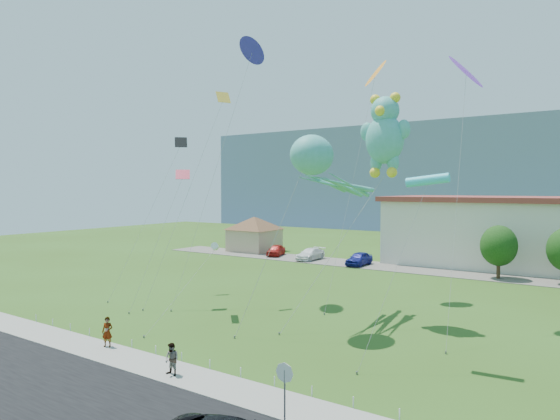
# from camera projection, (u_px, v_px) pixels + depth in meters

# --- Properties ---
(ground) EXTENTS (160.00, 160.00, 0.00)m
(ground) POSITION_uv_depth(u_px,v_px,m) (186.00, 351.00, 28.01)
(ground) COLOR #2F4C15
(ground) RESTS_ON ground
(road) EXTENTS (80.00, 8.00, 0.06)m
(road) POSITION_uv_depth(u_px,v_px,m) (52.00, 401.00, 21.40)
(road) COLOR black
(road) RESTS_ON ground
(sidewalk) EXTENTS (80.00, 2.50, 0.10)m
(sidewalk) POSITION_uv_depth(u_px,v_px,m) (147.00, 365.00, 25.74)
(sidewalk) COLOR gray
(sidewalk) RESTS_ON ground
(parking_strip) EXTENTS (70.00, 6.00, 0.06)m
(parking_strip) POSITION_uv_depth(u_px,v_px,m) (406.00, 268.00, 56.90)
(parking_strip) COLOR #59544C
(parking_strip) RESTS_ON ground
(hill_ridge) EXTENTS (160.00, 50.00, 25.00)m
(hill_ridge) POSITION_uv_depth(u_px,v_px,m) (525.00, 175.00, 126.54)
(hill_ridge) COLOR slate
(hill_ridge) RESTS_ON ground
(pavilion) EXTENTS (9.20, 9.20, 5.00)m
(pavilion) POSITION_uv_depth(u_px,v_px,m) (254.00, 231.00, 72.75)
(pavilion) COLOR tan
(pavilion) RESTS_ON ground
(stop_sign) EXTENTS (0.80, 0.07, 2.50)m
(stop_sign) POSITION_uv_depth(u_px,v_px,m) (285.00, 378.00, 19.11)
(stop_sign) COLOR slate
(stop_sign) RESTS_ON ground
(rope_fence) EXTENTS (26.05, 0.05, 0.50)m
(rope_fence) POSITION_uv_depth(u_px,v_px,m) (168.00, 353.00, 26.92)
(rope_fence) COLOR white
(rope_fence) RESTS_ON ground
(tree_near) EXTENTS (3.60, 3.60, 5.47)m
(tree_near) POSITION_uv_depth(u_px,v_px,m) (499.00, 246.00, 50.31)
(tree_near) COLOR #3F2B19
(tree_near) RESTS_ON ground
(pedestrian_left) EXTENTS (0.74, 0.65, 1.71)m
(pedestrian_left) POSITION_uv_depth(u_px,v_px,m) (107.00, 332.00, 28.50)
(pedestrian_left) COLOR gray
(pedestrian_left) RESTS_ON sidewalk
(pedestrian_right) EXTENTS (0.77, 0.60, 1.56)m
(pedestrian_right) POSITION_uv_depth(u_px,v_px,m) (172.00, 359.00, 24.14)
(pedestrian_right) COLOR gray
(pedestrian_right) RESTS_ON sidewalk
(parked_car_red) EXTENTS (3.01, 4.68, 1.48)m
(parked_car_red) POSITION_uv_depth(u_px,v_px,m) (276.00, 250.00, 67.56)
(parked_car_red) COLOR #A91914
(parked_car_red) RESTS_ON parking_strip
(parked_car_white) EXTENTS (2.09, 5.03, 1.45)m
(parked_car_white) POSITION_uv_depth(u_px,v_px,m) (310.00, 254.00, 63.69)
(parked_car_white) COLOR white
(parked_car_white) RESTS_ON parking_strip
(parked_car_blue) EXTENTS (1.86, 4.62, 1.57)m
(parked_car_blue) POSITION_uv_depth(u_px,v_px,m) (359.00, 259.00, 59.11)
(parked_car_blue) COLOR navy
(parked_car_blue) RESTS_ON parking_strip
(octopus_kite) EXTENTS (4.30, 10.99, 12.59)m
(octopus_kite) POSITION_uv_depth(u_px,v_px,m) (322.00, 168.00, 32.87)
(octopus_kite) COLOR teal
(octopus_kite) RESTS_ON ground
(teddy_bear_kite) EXTENTS (5.84, 8.19, 15.66)m
(teddy_bear_kite) POSITION_uv_depth(u_px,v_px,m) (385.00, 133.00, 34.15)
(teddy_bear_kite) COLOR teal
(teddy_bear_kite) RESTS_ON ground
(small_kite_orange) EXTENTS (1.80, 9.47, 19.69)m
(small_kite_orange) POSITION_uv_depth(u_px,v_px,m) (374.00, 79.00, 42.35)
(small_kite_orange) COLOR orange
(small_kite_orange) RESTS_ON ground
(small_kite_yellow) EXTENTS (3.20, 7.07, 17.00)m
(small_kite_yellow) POSITION_uv_depth(u_px,v_px,m) (213.00, 125.00, 40.00)
(small_kite_yellow) COLOR gold
(small_kite_yellow) RESTS_ON ground
(small_kite_black) EXTENTS (1.36, 8.26, 13.79)m
(small_kite_black) POSITION_uv_depth(u_px,v_px,m) (173.00, 161.00, 44.50)
(small_kite_black) COLOR black
(small_kite_black) RESTS_ON ground
(small_kite_purple) EXTENTS (2.17, 9.09, 17.93)m
(small_kite_purple) POSITION_uv_depth(u_px,v_px,m) (466.00, 77.00, 34.26)
(small_kite_purple) COLOR purple
(small_kite_purple) RESTS_ON ground
(small_kite_blue) EXTENTS (2.73, 8.38, 21.33)m
(small_kite_blue) POSITION_uv_depth(u_px,v_px,m) (250.00, 57.00, 41.40)
(small_kite_blue) COLOR #3022C5
(small_kite_blue) RESTS_ON ground
(small_kite_white) EXTENTS (0.50, 7.76, 5.44)m
(small_kite_white) POSITION_uv_depth(u_px,v_px,m) (215.00, 247.00, 35.75)
(small_kite_white) COLOR white
(small_kite_white) RESTS_ON ground
(small_kite_pink) EXTENTS (1.48, 5.46, 10.71)m
(small_kite_pink) POSITION_uv_depth(u_px,v_px,m) (177.00, 188.00, 39.10)
(small_kite_pink) COLOR #CA2C44
(small_kite_pink) RESTS_ON ground
(small_kite_cyan) EXTENTS (2.51, 4.86, 10.03)m
(small_kite_cyan) POSITION_uv_depth(u_px,v_px,m) (427.00, 182.00, 25.90)
(small_kite_cyan) COLOR #31C9DD
(small_kite_cyan) RESTS_ON ground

